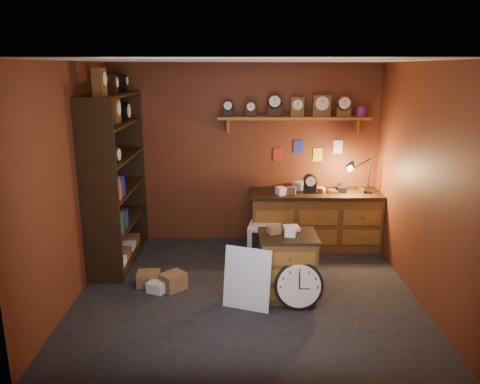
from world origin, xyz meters
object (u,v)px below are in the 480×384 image
at_px(workbench, 315,216).
at_px(low_cabinet, 287,263).
at_px(shelving_unit, 113,173).
at_px(big_round_clock, 299,286).

height_order(workbench, low_cabinet, workbench).
height_order(shelving_unit, big_round_clock, shelving_unit).
xyz_separation_m(shelving_unit, workbench, (2.84, 0.49, -0.78)).
relative_size(shelving_unit, big_round_clock, 4.67).
distance_m(shelving_unit, big_round_clock, 2.93).
xyz_separation_m(low_cabinet, big_round_clock, (0.11, -0.29, -0.15)).
height_order(low_cabinet, big_round_clock, low_cabinet).
bearing_deg(big_round_clock, low_cabinet, 109.89).
bearing_deg(shelving_unit, workbench, 9.87).
bearing_deg(workbench, shelving_unit, -170.13).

